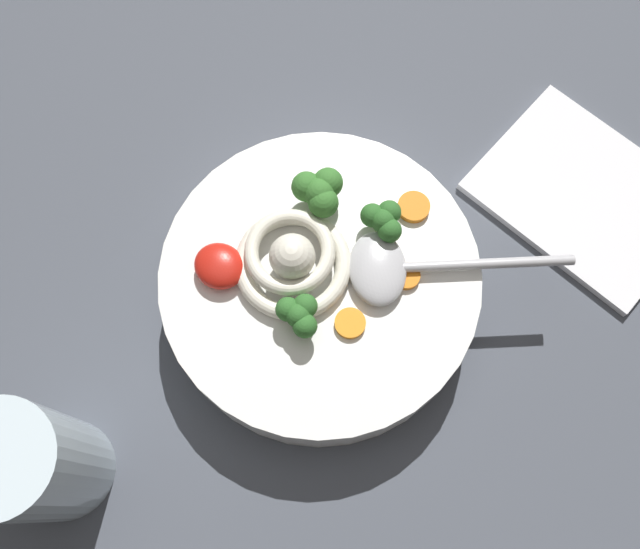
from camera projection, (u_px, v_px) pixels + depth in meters
table_slab at (305, 274)px, 61.07cm from camera, size 91.46×91.46×4.07cm
soup_bowl at (320, 285)px, 55.61cm from camera, size 24.98×24.98×5.50cm
noodle_pile at (292, 259)px, 52.19cm from camera, size 9.90×9.70×3.98cm
soup_spoon at (396, 268)px, 52.43cm from camera, size 15.79×13.06×1.60cm
chili_sauce_dollop at (220, 266)px, 52.37cm from camera, size 3.99×3.60×1.80cm
broccoli_floret_far at (320, 192)px, 52.83cm from camera, size 4.63×3.98×3.66cm
broccoli_floret_left at (299, 314)px, 50.22cm from camera, size 3.60×3.09×2.84cm
broccoli_floret_center at (383, 220)px, 52.61cm from camera, size 3.65×3.14×2.89cm
carrot_slice_right at (414, 207)px, 54.62cm from camera, size 2.58×2.58×0.59cm
carrot_slice_rear at (406, 276)px, 52.77cm from camera, size 2.11×2.11×0.54cm
carrot_slice_beside_chili at (350, 323)px, 51.59cm from camera, size 2.35×2.35×0.48cm
drinking_glass at (35, 465)px, 47.65cm from camera, size 7.66×7.66×12.75cm
folded_napkin at (585, 195)px, 60.91cm from camera, size 19.48×16.09×0.80cm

